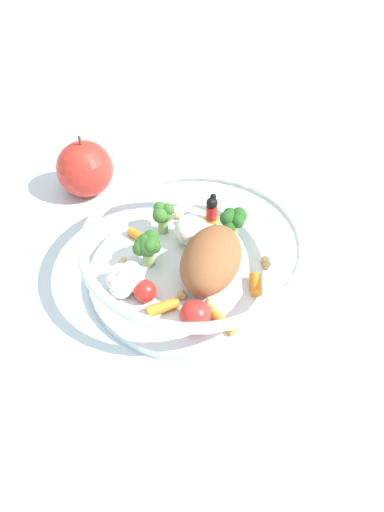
{
  "coord_description": "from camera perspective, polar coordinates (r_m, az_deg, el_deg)",
  "views": [
    {
      "loc": [
        0.4,
        0.11,
        0.44
      ],
      "look_at": [
        0.01,
        -0.0,
        0.03
      ],
      "focal_mm": 36.37,
      "sensor_mm": 36.0,
      "label": 1
    }
  ],
  "objects": [
    {
      "name": "loose_apple",
      "position": [
        0.71,
        -11.7,
        9.37
      ],
      "size": [
        0.07,
        0.07,
        0.09
      ],
      "color": "red",
      "rests_on": "ground_plane"
    },
    {
      "name": "food_container",
      "position": [
        0.57,
        -0.03,
        -0.01
      ],
      "size": [
        0.25,
        0.25,
        0.07
      ],
      "color": "white",
      "rests_on": "ground_plane"
    },
    {
      "name": "ground_plane",
      "position": [
        0.6,
        0.22,
        -1.84
      ],
      "size": [
        2.4,
        2.4,
        0.0
      ],
      "primitive_type": "plane",
      "color": "silver"
    }
  ]
}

